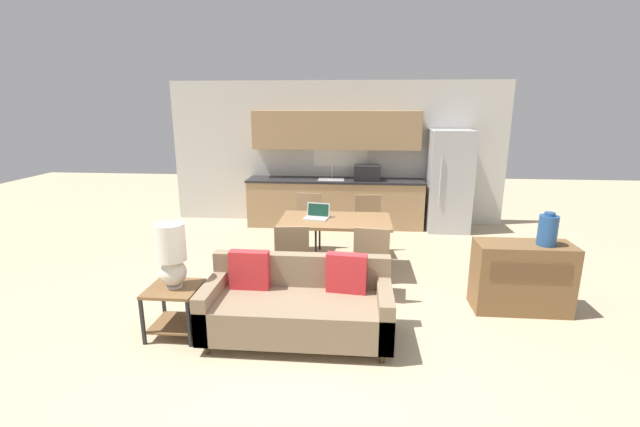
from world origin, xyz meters
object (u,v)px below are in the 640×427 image
dining_table (335,224)px  dining_chair_far_left (308,220)px  side_table (175,302)px  refrigerator (449,181)px  laptop (317,215)px  couch (298,305)px  table_lamp (172,254)px  dining_chair_near_right (371,259)px  vase (548,230)px  dining_chair_far_right (368,222)px  dining_chair_near_left (292,256)px  credenza (521,277)px

dining_table → dining_chair_far_left: dining_chair_far_left is taller
dining_chair_far_left → side_table: bearing=-106.9°
refrigerator → laptop: bearing=-134.8°
couch → table_lamp: bearing=-177.7°
refrigerator → table_lamp: (-3.46, -4.04, -0.06)m
dining_chair_far_left → laptop: laptop is taller
dining_chair_near_right → table_lamp: bearing=32.0°
side_table → dining_table: bearing=49.7°
dining_table → vase: vase is taller
couch → dining_chair_near_right: dining_chair_near_right is taller
dining_chair_far_right → dining_chair_near_right: size_ratio=1.00×
laptop → refrigerator: bearing=55.7°
refrigerator → dining_chair_near_left: (-2.42, -3.09, -0.40)m
dining_table → dining_chair_near_left: 0.97m
vase → dining_chair_near_left: vase is taller
vase → dining_chair_far_left: vase is taller
refrigerator → couch: size_ratio=1.00×
refrigerator → dining_chair_far_right: refrigerator is taller
vase → dining_chair_near_left: bearing=176.7°
side_table → credenza: size_ratio=0.49×
side_table → dining_chair_far_right: dining_chair_far_right is taller
refrigerator → dining_table: 2.99m
couch → laptop: bearing=89.2°
dining_chair_near_left → vase: bearing=169.9°
refrigerator → credenza: size_ratio=1.76×
dining_chair_far_left → dining_chair_far_right: (0.94, -0.06, 0.00)m
vase → dining_chair_near_left: 2.85m
dining_chair_near_right → laptop: (-0.72, 0.87, 0.29)m
refrigerator → dining_chair_far_left: 2.84m
dining_chair_far_left → refrigerator: bearing=35.7°
dining_table → dining_chair_far_right: (0.47, 0.76, -0.18)m
vase → laptop: size_ratio=1.02×
dining_chair_near_right → dining_chair_near_left: same height
credenza → dining_chair_far_right: bearing=134.0°
dining_chair_near_left → dining_chair_near_right: bearing=173.6°
side_table → laptop: size_ratio=1.40×
dining_chair_far_left → dining_chair_near_right: bearing=-55.2°
side_table → table_lamp: 0.51m
laptop → dining_chair_far_left: bearing=116.2°
credenza → dining_chair_near_left: dining_chair_near_left is taller
dining_table → couch: bearing=-99.1°
laptop → credenza: bearing=-12.2°
vase → dining_chair_near_left: (-2.81, 0.16, -0.45)m
dining_chair_far_right → vase: bearing=-48.9°
couch → dining_chair_near_left: (-0.19, 0.90, 0.18)m
dining_chair_far_left → dining_chair_far_right: size_ratio=1.00×
dining_table → dining_chair_far_left: (-0.47, 0.82, -0.18)m
couch → credenza: 2.54m
couch → vase: bearing=15.7°
dining_chair_far_left → laptop: bearing=-69.4°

